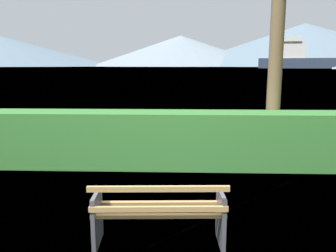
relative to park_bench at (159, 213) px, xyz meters
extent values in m
plane|color=#567A38|center=(0.00, 0.06, -0.42)|extent=(1400.00, 1400.00, 0.00)
plane|color=#7A99A8|center=(0.00, 307.19, -0.42)|extent=(620.00, 620.00, 0.00)
cube|color=tan|center=(0.01, -0.13, 0.03)|extent=(1.63, 0.14, 0.04)
cube|color=tan|center=(0.00, 0.06, 0.03)|extent=(1.63, 0.14, 0.04)
cube|color=tan|center=(-0.01, 0.25, 0.03)|extent=(1.63, 0.14, 0.04)
cube|color=tan|center=(0.01, -0.21, 0.15)|extent=(1.63, 0.12, 0.06)
cube|color=tan|center=(0.01, -0.25, 0.41)|extent=(1.63, 0.12, 0.06)
cube|color=#4C4C51|center=(-0.77, 0.00, -0.09)|extent=(0.07, 0.51, 0.68)
cube|color=#4C4C51|center=(0.77, 0.08, -0.09)|extent=(0.07, 0.51, 0.68)
cube|color=#387A33|center=(0.00, 3.38, 0.19)|extent=(12.73, 0.88, 1.22)
cylinder|color=brown|center=(2.39, 3.96, 2.30)|extent=(0.31, 0.31, 5.44)
cube|color=silver|center=(75.16, 240.10, 11.85)|extent=(23.15, 19.86, 10.91)
cube|color=silver|center=(75.16, 240.10, 19.01)|extent=(17.71, 20.12, 3.41)
cone|color=gray|center=(0.00, 594.98, 25.54)|extent=(306.74, 306.74, 51.93)
cone|color=slate|center=(209.55, 597.40, 35.43)|extent=(433.63, 433.63, 71.71)
camera|label=1|loc=(0.26, -3.93, 1.80)|focal=36.43mm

